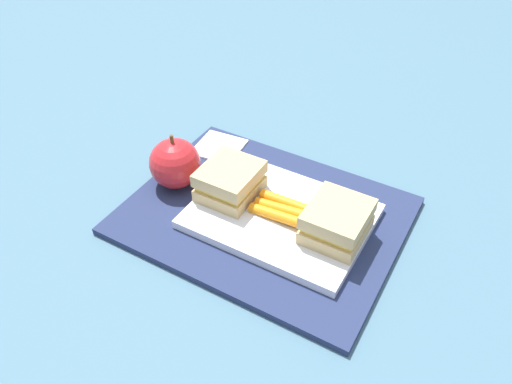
{
  "coord_description": "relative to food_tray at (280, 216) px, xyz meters",
  "views": [
    {
      "loc": [
        -0.24,
        0.44,
        0.48
      ],
      "look_at": [
        0.01,
        0.0,
        0.04
      ],
      "focal_mm": 35.41,
      "sensor_mm": 36.0,
      "label": 1
    }
  ],
  "objects": [
    {
      "name": "sandwich_half_left",
      "position": [
        -0.08,
        0.0,
        0.03
      ],
      "size": [
        0.07,
        0.08,
        0.04
      ],
      "color": "tan",
      "rests_on": "food_tray"
    },
    {
      "name": "apple",
      "position": [
        0.16,
        0.01,
        0.03
      ],
      "size": [
        0.07,
        0.07,
        0.08
      ],
      "color": "red",
      "rests_on": "lunchbag_mat"
    },
    {
      "name": "sandwich_half_right",
      "position": [
        0.08,
        0.0,
        0.03
      ],
      "size": [
        0.07,
        0.08,
        0.04
      ],
      "color": "tan",
      "rests_on": "food_tray"
    },
    {
      "name": "paper_napkin",
      "position": [
        0.16,
        -0.1,
        -0.0
      ],
      "size": [
        0.08,
        0.08,
        0.0
      ],
      "primitive_type": "cube",
      "rotation": [
        0.0,
        0.0,
        0.1
      ],
      "color": "white",
      "rests_on": "lunchbag_mat"
    },
    {
      "name": "ground_plane",
      "position": [
        0.03,
        0.0,
        -0.02
      ],
      "size": [
        2.4,
        2.4,
        0.0
      ],
      "primitive_type": "plane",
      "color": "#42667A"
    },
    {
      "name": "carrot_sticks_bundle",
      "position": [
        -0.0,
        -0.0,
        0.01
      ],
      "size": [
        0.08,
        0.04,
        0.02
      ],
      "color": "orange",
      "rests_on": "food_tray"
    },
    {
      "name": "food_tray",
      "position": [
        0.0,
        0.0,
        0.0
      ],
      "size": [
        0.23,
        0.17,
        0.01
      ],
      "primitive_type": "cube",
      "color": "white",
      "rests_on": "lunchbag_mat"
    },
    {
      "name": "lunchbag_mat",
      "position": [
        0.03,
        0.0,
        -0.01
      ],
      "size": [
        0.36,
        0.28,
        0.01
      ],
      "primitive_type": "cube",
      "color": "navy",
      "rests_on": "ground_plane"
    }
  ]
}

